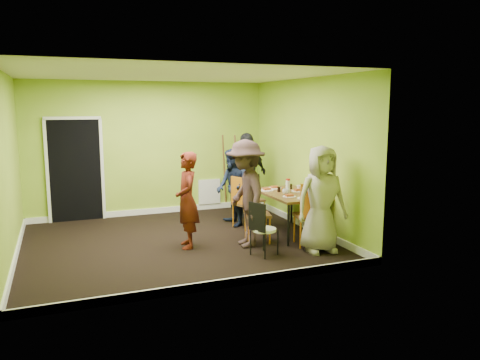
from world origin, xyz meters
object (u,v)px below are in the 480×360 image
Objects in this scene: chair_front_end at (310,211)px; person_left_far at (233,187)px; thermos at (288,187)px; person_front_end at (321,199)px; person_left_near at (246,194)px; orange_bottle at (282,189)px; person_standing at (187,200)px; person_back_end at (248,175)px; chair_back_end at (251,187)px; chair_left_far at (243,199)px; chair_left_near at (253,209)px; easel at (235,172)px; chair_bentwood at (262,226)px; blue_bottle at (309,189)px; dining_table at (290,196)px.

chair_front_end is 1.90m from person_left_far.
person_front_end reaches higher than thermos.
person_front_end is (0.72, -2.05, 0.10)m from person_left_far.
person_left_near is at bearing 149.07° from person_front_end.
person_front_end reaches higher than orange_bottle.
person_back_end is (1.76, 1.68, 0.09)m from person_standing.
chair_back_end is at bearing 74.65° from person_back_end.
person_front_end is at bearing -2.44° from chair_left_far.
thermos is 0.13× the size of person_left_near.
person_back_end is 2.68m from person_front_end.
chair_left_near is at bearing 90.18° from person_standing.
chair_back_end is at bearing 128.59° from person_left_far.
chair_left_near is at bearing -161.67° from thermos.
easel is 21.74× the size of orange_bottle.
chair_bentwood is at bearing 48.75° from person_back_end.
person_back_end is (0.81, 2.54, 0.40)m from chair_bentwood.
easel is 3.38m from person_front_end.
chair_left_near is 1.13m from person_standing.
blue_bottle reaches higher than chair_back_end.
blue_bottle is (0.85, -0.99, 0.30)m from chair_left_far.
thermos is at bearing 121.93° from chair_left_near.
person_left_far is at bearing 138.30° from person_standing.
blue_bottle is 2.15m from person_standing.
person_left_far reaches higher than chair_left_near.
chair_left_near reaches higher than orange_bottle.
person_front_end is (0.96, -0.13, 0.38)m from chair_bentwood.
dining_table is at bearing -67.10° from orange_bottle.
chair_front_end reaches higher than blue_bottle.
orange_bottle is at bearing 132.79° from chair_left_near.
person_left_near is 2.13m from person_back_end.
blue_bottle is (0.26, 0.53, 0.25)m from chair_front_end.
thermos reaches higher than chair_bentwood.
chair_left_far is 1.55m from person_standing.
person_standing is at bearing -101.31° from person_left_near.
easel is at bearing -89.07° from chair_back_end.
easel reaches higher than person_left_far.
chair_back_end is 0.57× the size of person_standing.
chair_left_far is 0.66× the size of person_left_far.
chair_back_end is 1.24m from orange_bottle.
person_left_far reaches higher than chair_front_end.
person_left_far is at bearing 128.09° from blue_bottle.
easel is 2.08m from orange_bottle.
chair_back_end is at bearing 94.53° from orange_bottle.
chair_front_end is at bearing -89.54° from orange_bottle.
dining_table is 2.26m from easel.
chair_front_end is 0.72× the size of person_left_far.
chair_bentwood is 10.95× the size of orange_bottle.
person_left_near is at bearing -157.00° from thermos.
chair_back_end is 0.88m from easel.
person_left_near is 1.22m from person_front_end.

